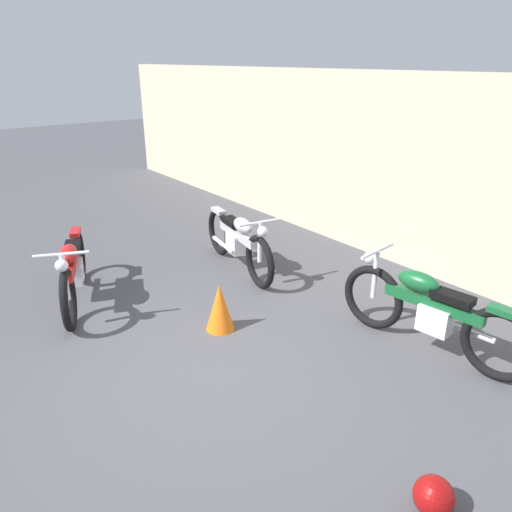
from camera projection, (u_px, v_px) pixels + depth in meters
name	position (u px, v px, depth m)	size (l,w,h in m)	color
ground_plane	(205.00, 378.00, 4.63)	(40.00, 40.00, 0.00)	#47474C
building_wall	(455.00, 182.00, 6.31)	(18.00, 0.30, 2.67)	beige
helmet	(434.00, 496.00, 3.22)	(0.27, 0.27, 0.27)	maroon
traffic_cone	(220.00, 307.00, 5.37)	(0.32, 0.32, 0.55)	orange
motorcycle_green	(430.00, 311.00, 4.91)	(2.09, 0.61, 0.94)	black
motorcycle_red	(73.00, 270.00, 5.90)	(1.91, 0.98, 0.91)	black
motorcycle_silver	(238.00, 241.00, 6.84)	(2.03, 0.62, 0.92)	black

